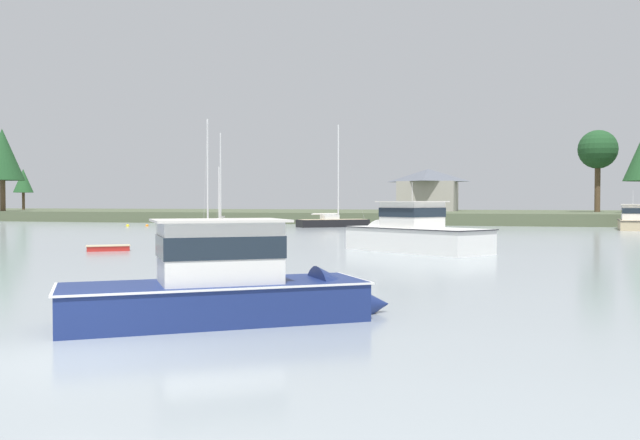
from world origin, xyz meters
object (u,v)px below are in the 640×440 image
object	(u,v)px
cruiser_navy	(245,296)
mooring_buoy_orange	(147,226)
sailboat_black	(333,225)
dinghy_red	(108,249)
mooring_buoy_green	(406,228)
sailboat_grey	(222,227)
cruiser_sand	(632,223)
mooring_buoy_yellow	(128,226)
sailboat_maroon	(209,236)
cruiser_white	(404,240)

from	to	relation	value
cruiser_navy	mooring_buoy_orange	size ratio (longest dim) A/B	19.50
sailboat_black	mooring_buoy_orange	xyz separation A→B (m)	(-22.38, -4.05, -0.19)
dinghy_red	mooring_buoy_green	size ratio (longest dim) A/B	6.76
sailboat_grey	dinghy_red	size ratio (longest dim) A/B	3.98
cruiser_sand	cruiser_navy	bearing A→B (deg)	-106.23
dinghy_red	mooring_buoy_yellow	world-z (taller)	dinghy_red
sailboat_maroon	sailboat_black	distance (m)	28.26
dinghy_red	mooring_buoy_orange	size ratio (longest dim) A/B	6.53
cruiser_white	mooring_buoy_yellow	size ratio (longest dim) A/B	22.47
cruiser_white	mooring_buoy_orange	distance (m)	48.78
sailboat_maroon	mooring_buoy_green	world-z (taller)	sailboat_maroon
sailboat_maroon	dinghy_red	distance (m)	13.31
sailboat_grey	sailboat_maroon	bearing A→B (deg)	-68.18
cruiser_white	sailboat_black	xyz separation A→B (m)	(-14.31, 36.20, -0.38)
mooring_buoy_green	dinghy_red	bearing A→B (deg)	-106.44
cruiser_white	dinghy_red	distance (m)	17.97
cruiser_navy	dinghy_red	size ratio (longest dim) A/B	2.98
mooring_buoy_green	mooring_buoy_orange	distance (m)	31.41
mooring_buoy_orange	cruiser_sand	bearing A→B (deg)	6.82
cruiser_sand	mooring_buoy_green	xyz separation A→B (m)	(-24.00, -4.04, -0.59)
sailboat_maroon	mooring_buoy_yellow	bearing A→B (deg)	133.52
cruiser_sand	dinghy_red	bearing A→B (deg)	-129.12
sailboat_maroon	cruiser_navy	bearing A→B (deg)	-63.02
mooring_buoy_orange	dinghy_red	bearing A→B (deg)	-62.45
dinghy_red	mooring_buoy_orange	distance (m)	42.18
cruiser_sand	sailboat_maroon	size ratio (longest dim) A/B	0.99
sailboat_maroon	dinghy_red	world-z (taller)	sailboat_maroon
cruiser_white	cruiser_navy	distance (m)	25.16
sailboat_grey	dinghy_red	distance (m)	33.69
cruiser_white	sailboat_grey	xyz separation A→B (m)	(-24.71, 27.59, -0.40)
cruiser_sand	cruiser_navy	distance (m)	66.57
mooring_buoy_yellow	cruiser_sand	bearing A→B (deg)	7.83
dinghy_red	sailboat_black	world-z (taller)	sailboat_black
sailboat_maroon	mooring_buoy_orange	xyz separation A→B (m)	(-19.80, 24.10, -0.15)
cruiser_navy	cruiser_white	bearing A→B (deg)	90.04
cruiser_navy	mooring_buoy_green	xyz separation A→B (m)	(-5.40, 59.88, -0.54)
sailboat_grey	dinghy_red	world-z (taller)	sailboat_grey
sailboat_grey	mooring_buoy_orange	bearing A→B (deg)	159.16
cruiser_navy	mooring_buoy_green	size ratio (longest dim) A/B	20.17
cruiser_white	cruiser_navy	xyz separation A→B (m)	(0.02, -25.16, -0.03)
cruiser_white	cruiser_navy	world-z (taller)	cruiser_white
sailboat_black	cruiser_white	bearing A→B (deg)	-68.43
sailboat_grey	cruiser_navy	distance (m)	58.26
cruiser_white	mooring_buoy_orange	world-z (taller)	cruiser_white
sailboat_maroon	mooring_buoy_yellow	world-z (taller)	sailboat_maroon
sailboat_grey	mooring_buoy_yellow	world-z (taller)	sailboat_grey
cruiser_sand	dinghy_red	distance (m)	56.74
dinghy_red	sailboat_grey	bearing A→B (deg)	102.92
dinghy_red	sailboat_black	bearing A→B (deg)	86.04
cruiser_navy	dinghy_red	world-z (taller)	cruiser_navy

